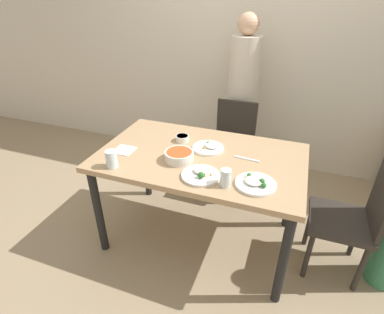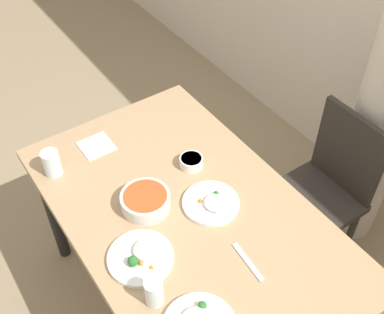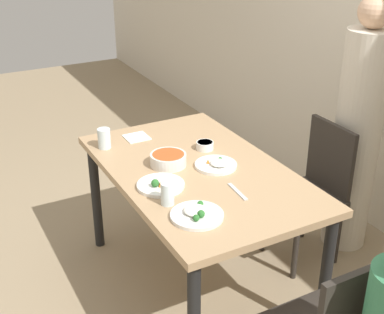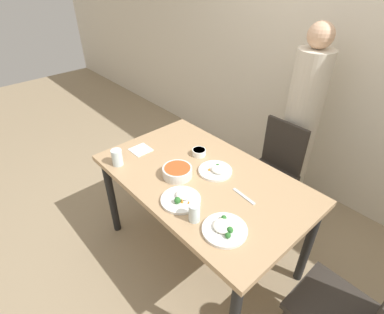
{
  "view_description": "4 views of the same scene",
  "coord_description": "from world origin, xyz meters",
  "px_view_note": "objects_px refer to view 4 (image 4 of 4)",
  "views": [
    {
      "loc": [
        0.57,
        -1.75,
        1.82
      ],
      "look_at": [
        -0.05,
        -0.05,
        0.78
      ],
      "focal_mm": 28.0,
      "sensor_mm": 36.0,
      "label": 1
    },
    {
      "loc": [
        1.0,
        -0.66,
        2.27
      ],
      "look_at": [
        -0.1,
        0.09,
        0.95
      ],
      "focal_mm": 45.0,
      "sensor_mm": 36.0,
      "label": 2
    },
    {
      "loc": [
        2.25,
        -1.24,
        2.09
      ],
      "look_at": [
        0.06,
        -0.06,
        0.88
      ],
      "focal_mm": 50.0,
      "sensor_mm": 36.0,
      "label": 3
    },
    {
      "loc": [
        1.13,
        -1.1,
        2.02
      ],
      "look_at": [
        -0.04,
        -0.06,
        0.94
      ],
      "focal_mm": 28.0,
      "sensor_mm": 36.0,
      "label": 4
    }
  ],
  "objects_px": {
    "chair_child_spot": "(348,312)",
    "chair_adult_spot": "(272,169)",
    "bowl_curry": "(177,172)",
    "plate_rice_adult": "(225,229)",
    "person_adult": "(299,128)",
    "glass_water_tall": "(194,213)"
  },
  "relations": [
    {
      "from": "chair_adult_spot",
      "to": "chair_child_spot",
      "type": "bearing_deg",
      "value": -36.45
    },
    {
      "from": "chair_adult_spot",
      "to": "glass_water_tall",
      "type": "height_order",
      "value": "glass_water_tall"
    },
    {
      "from": "person_adult",
      "to": "glass_water_tall",
      "type": "distance_m",
      "value": 1.41
    },
    {
      "from": "chair_child_spot",
      "to": "plate_rice_adult",
      "type": "height_order",
      "value": "chair_child_spot"
    },
    {
      "from": "chair_adult_spot",
      "to": "chair_child_spot",
      "type": "height_order",
      "value": "same"
    },
    {
      "from": "chair_child_spot",
      "to": "person_adult",
      "type": "height_order",
      "value": "person_adult"
    },
    {
      "from": "person_adult",
      "to": "plate_rice_adult",
      "type": "distance_m",
      "value": 1.38
    },
    {
      "from": "chair_child_spot",
      "to": "glass_water_tall",
      "type": "distance_m",
      "value": 0.94
    },
    {
      "from": "chair_adult_spot",
      "to": "person_adult",
      "type": "xyz_separation_m",
      "value": [
        -0.0,
        0.31,
        0.28
      ]
    },
    {
      "from": "plate_rice_adult",
      "to": "glass_water_tall",
      "type": "bearing_deg",
      "value": -158.42
    },
    {
      "from": "chair_child_spot",
      "to": "bowl_curry",
      "type": "bearing_deg",
      "value": -82.14
    },
    {
      "from": "chair_child_spot",
      "to": "person_adult",
      "type": "relative_size",
      "value": 0.55
    },
    {
      "from": "chair_adult_spot",
      "to": "person_adult",
      "type": "distance_m",
      "value": 0.42
    },
    {
      "from": "person_adult",
      "to": "bowl_curry",
      "type": "relative_size",
      "value": 8.17
    },
    {
      "from": "chair_child_spot",
      "to": "chair_adult_spot",
      "type": "bearing_deg",
      "value": -126.45
    },
    {
      "from": "chair_child_spot",
      "to": "bowl_curry",
      "type": "xyz_separation_m",
      "value": [
        -1.18,
        -0.16,
        0.33
      ]
    },
    {
      "from": "chair_child_spot",
      "to": "plate_rice_adult",
      "type": "relative_size",
      "value": 3.57
    },
    {
      "from": "chair_adult_spot",
      "to": "glass_water_tall",
      "type": "relative_size",
      "value": 7.83
    },
    {
      "from": "person_adult",
      "to": "glass_water_tall",
      "type": "xyz_separation_m",
      "value": [
        0.19,
        -1.4,
        0.07
      ]
    },
    {
      "from": "plate_rice_adult",
      "to": "chair_child_spot",
      "type": "bearing_deg",
      "value": 23.8
    },
    {
      "from": "bowl_curry",
      "to": "plate_rice_adult",
      "type": "distance_m",
      "value": 0.55
    },
    {
      "from": "glass_water_tall",
      "to": "chair_adult_spot",
      "type": "bearing_deg",
      "value": 100.06
    }
  ]
}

